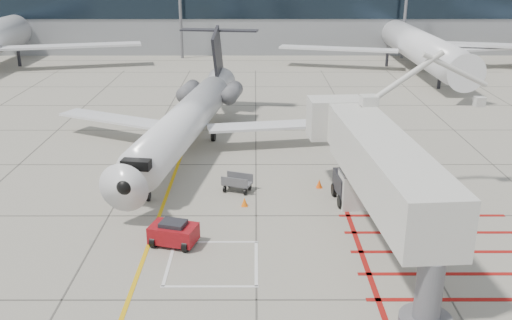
{
  "coord_description": "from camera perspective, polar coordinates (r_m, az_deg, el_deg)",
  "views": [
    {
      "loc": [
        -0.05,
        -24.02,
        13.35
      ],
      "look_at": [
        0.0,
        6.0,
        2.5
      ],
      "focal_mm": 40.0,
      "sensor_mm": 36.0,
      "label": 1
    }
  ],
  "objects": [
    {
      "name": "ground_plane",
      "position": [
        27.48,
        0.02,
        -9.19
      ],
      "size": [
        260.0,
        260.0,
        0.0
      ],
      "primitive_type": "plane",
      "color": "gray",
      "rests_on": "ground"
    },
    {
      "name": "regional_jet",
      "position": [
        38.22,
        -7.96,
        5.04
      ],
      "size": [
        26.15,
        31.09,
        7.39
      ],
      "primitive_type": null,
      "rotation": [
        0.0,
        0.0,
        -0.14
      ],
      "color": "silver",
      "rests_on": "ground_plane"
    },
    {
      "name": "baggage_cart",
      "position": [
        34.0,
        -1.89,
        -2.3
      ],
      "size": [
        1.92,
        1.54,
        1.05
      ],
      "primitive_type": null,
      "rotation": [
        0.0,
        0.0,
        -0.34
      ],
      "color": "#505055",
      "rests_on": "ground_plane"
    },
    {
      "name": "cone_side",
      "position": [
        34.79,
        6.34,
        -2.36
      ],
      "size": [
        0.37,
        0.37,
        0.52
      ],
      "primitive_type": "cone",
      "color": "#FF580D",
      "rests_on": "ground_plane"
    },
    {
      "name": "jet_bridge",
      "position": [
        27.05,
        12.89,
        -1.95
      ],
      "size": [
        9.69,
        18.22,
        7.05
      ],
      "primitive_type": null,
      "rotation": [
        0.0,
        0.0,
        0.08
      ],
      "color": "silver",
      "rests_on": "ground_plane"
    },
    {
      "name": "bg_aircraft_c",
      "position": [
        73.08,
        15.69,
        12.96
      ],
      "size": [
        32.73,
        36.37,
        10.91
      ],
      "primitive_type": null,
      "color": "silver",
      "rests_on": "ground_plane"
    },
    {
      "name": "cone_nose",
      "position": [
        32.11,
        -1.16,
        -4.2
      ],
      "size": [
        0.36,
        0.36,
        0.51
      ],
      "primitive_type": "cone",
      "color": "orange",
      "rests_on": "ground_plane"
    },
    {
      "name": "pushback_tug",
      "position": [
        28.16,
        -8.25,
        -7.17
      ],
      "size": [
        2.51,
        1.93,
        1.29
      ],
      "primitive_type": null,
      "rotation": [
        0.0,
        0.0,
        -0.27
      ],
      "color": "maroon",
      "rests_on": "ground_plane"
    },
    {
      "name": "ground_power_unit",
      "position": [
        32.4,
        10.71,
        -2.83
      ],
      "size": [
        2.74,
        1.75,
        2.08
      ],
      "primitive_type": null,
      "rotation": [
        0.0,
        0.0,
        0.08
      ],
      "color": "silver",
      "rests_on": "ground_plane"
    }
  ]
}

